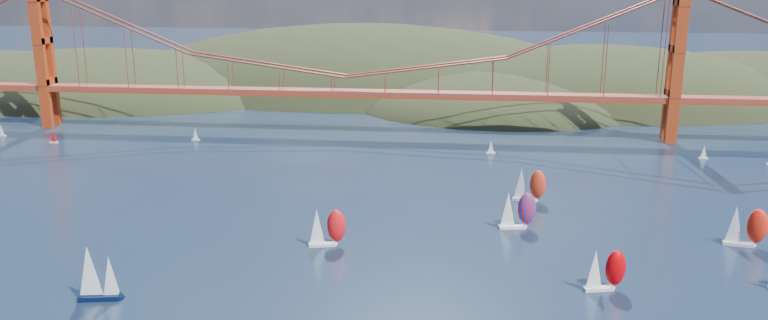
{
  "coord_description": "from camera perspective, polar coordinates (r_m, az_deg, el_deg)",
  "views": [
    {
      "loc": [
        44.73,
        -98.15,
        65.94
      ],
      "look_at": [
        24.25,
        90.0,
        14.29
      ],
      "focal_mm": 35.0,
      "sensor_mm": 36.0,
      "label": 1
    }
  ],
  "objects": [
    {
      "name": "racer_0",
      "position": [
        176.17,
        -4.43,
        -5.1
      ],
      "size": [
        9.02,
        4.73,
        10.12
      ],
      "rotation": [
        0.0,
        0.0,
        0.2
      ],
      "color": "silver",
      "rests_on": "ground"
    },
    {
      "name": "distant_boat_2",
      "position": [
        298.56,
        -23.9,
        1.65
      ],
      "size": [
        3.0,
        2.0,
        4.7
      ],
      "color": "silver",
      "rests_on": "ground"
    },
    {
      "name": "headlands",
      "position": [
        384.51,
        6.12,
        3.41
      ],
      "size": [
        725.0,
        225.0,
        96.0
      ],
      "color": "black",
      "rests_on": "ground"
    },
    {
      "name": "racer_4",
      "position": [
        194.85,
        25.84,
        -4.53
      ],
      "size": [
        9.55,
        4.82,
        10.73
      ],
      "rotation": [
        0.0,
        0.0,
        -0.17
      ],
      "color": "silver",
      "rests_on": "ground"
    },
    {
      "name": "distant_boat_3",
      "position": [
        285.52,
        -14.18,
        1.94
      ],
      "size": [
        3.0,
        2.0,
        4.7
      ],
      "color": "silver",
      "rests_on": "ground"
    },
    {
      "name": "racer_3",
      "position": [
        211.24,
        10.98,
        -1.83
      ],
      "size": [
        9.14,
        4.74,
        10.26
      ],
      "rotation": [
        0.0,
        0.0,
        -0.19
      ],
      "color": "silver",
      "rests_on": "ground"
    },
    {
      "name": "distant_boat_1",
      "position": [
        318.1,
        -27.13,
        2.04
      ],
      "size": [
        3.0,
        2.0,
        4.7
      ],
      "color": "silver",
      "rests_on": "ground"
    },
    {
      "name": "sloop_navy",
      "position": [
        159.3,
        -21.13,
        -8.07
      ],
      "size": [
        8.51,
        5.3,
        12.76
      ],
      "rotation": [
        0.0,
        0.0,
        0.18
      ],
      "color": "black",
      "rests_on": "ground"
    },
    {
      "name": "distant_boat_4",
      "position": [
        273.23,
        23.19,
        0.56
      ],
      "size": [
        3.0,
        2.0,
        4.7
      ],
      "color": "silver",
      "rests_on": "ground"
    },
    {
      "name": "racer_rwb",
      "position": [
        189.54,
        10.1,
        -3.74
      ],
      "size": [
        9.41,
        4.81,
        10.57
      ],
      "rotation": [
        0.0,
        0.0,
        0.18
      ],
      "color": "white",
      "rests_on": "ground"
    },
    {
      "name": "bridge",
      "position": [
        284.01,
        -3.29,
        8.42
      ],
      "size": [
        552.0,
        12.0,
        55.0
      ],
      "color": "maroon",
      "rests_on": "ground"
    },
    {
      "name": "distant_boat_8",
      "position": [
        260.64,
        8.15,
        1.0
      ],
      "size": [
        3.0,
        2.0,
        4.7
      ],
      "color": "silver",
      "rests_on": "ground"
    },
    {
      "name": "racer_1",
      "position": [
        159.67,
        16.47,
        -7.99
      ],
      "size": [
        8.71,
        4.8,
        9.77
      ],
      "rotation": [
        0.0,
        0.0,
        0.23
      ],
      "color": "white",
      "rests_on": "ground"
    }
  ]
}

